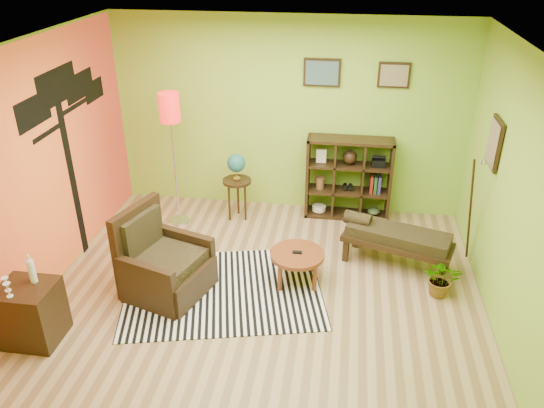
# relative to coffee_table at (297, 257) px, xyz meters

# --- Properties ---
(ground) EXTENTS (5.00, 5.00, 0.00)m
(ground) POSITION_rel_coffee_table_xyz_m (-0.35, -0.29, -0.34)
(ground) COLOR tan
(ground) RESTS_ON ground
(room_shell) EXTENTS (5.04, 4.54, 2.82)m
(room_shell) POSITION_rel_coffee_table_xyz_m (-0.45, -0.28, 1.46)
(room_shell) COLOR #8DBE36
(room_shell) RESTS_ON ground
(zebra_rug) EXTENTS (2.59, 2.13, 0.01)m
(zebra_rug) POSITION_rel_coffee_table_xyz_m (-0.83, -0.32, -0.33)
(zebra_rug) COLOR white
(zebra_rug) RESTS_ON ground
(coffee_table) EXTENTS (0.64, 0.64, 0.41)m
(coffee_table) POSITION_rel_coffee_table_xyz_m (0.00, 0.00, 0.00)
(coffee_table) COLOR brown
(coffee_table) RESTS_ON ground
(armchair) EXTENTS (1.06, 1.05, 1.03)m
(armchair) POSITION_rel_coffee_table_xyz_m (-1.51, -0.40, -0.03)
(armchair) COLOR black
(armchair) RESTS_ON ground
(side_cabinet) EXTENTS (0.55, 0.50, 0.96)m
(side_cabinet) POSITION_rel_coffee_table_xyz_m (-2.55, -1.39, -0.01)
(side_cabinet) COLOR black
(side_cabinet) RESTS_ON ground
(floor_lamp) EXTENTS (0.29, 0.29, 1.89)m
(floor_lamp) POSITION_rel_coffee_table_xyz_m (-1.83, 1.20, 1.19)
(floor_lamp) COLOR silver
(floor_lamp) RESTS_ON ground
(globe_table) EXTENTS (0.41, 0.41, 0.99)m
(globe_table) POSITION_rel_coffee_table_xyz_m (-1.02, 1.44, 0.41)
(globe_table) COLOR black
(globe_table) RESTS_ON ground
(cube_shelf) EXTENTS (1.20, 0.35, 1.20)m
(cube_shelf) POSITION_rel_coffee_table_xyz_m (0.56, 1.74, 0.26)
(cube_shelf) COLOR black
(cube_shelf) RESTS_ON ground
(bench) EXTENTS (1.41, 0.87, 0.62)m
(bench) POSITION_rel_coffee_table_xyz_m (1.15, 0.53, 0.05)
(bench) COLOR black
(bench) RESTS_ON ground
(potted_plant) EXTENTS (0.46, 0.50, 0.35)m
(potted_plant) POSITION_rel_coffee_table_xyz_m (1.67, -0.03, -0.16)
(potted_plant) COLOR #26661E
(potted_plant) RESTS_ON ground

